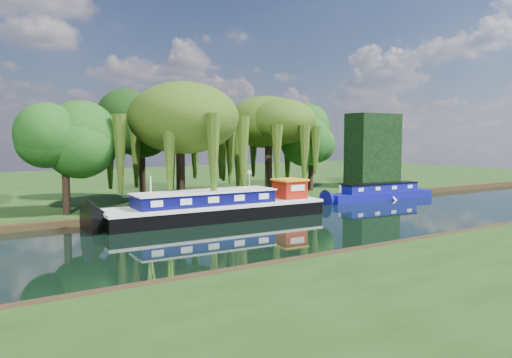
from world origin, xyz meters
TOP-DOWN VIEW (x-y plane):
  - ground at (0.00, 0.00)m, footprint 120.00×120.00m
  - far_bank at (0.00, 34.00)m, footprint 120.00×52.00m
  - dutch_barge at (-5.30, 5.40)m, footprint 16.44×4.28m
  - narrowboat at (12.89, 7.02)m, footprint 11.63×2.73m
  - red_dinghy at (-10.07, 6.55)m, footprint 3.73×2.96m
  - white_cruiser at (13.45, 6.76)m, footprint 2.60×2.27m
  - willow_left at (-5.85, 10.68)m, footprint 7.74×7.74m
  - willow_right at (4.53, 13.49)m, footprint 6.96×6.96m
  - tree_far_left at (-14.54, 10.88)m, footprint 4.82×4.82m
  - tree_far_mid at (-6.13, 18.66)m, footprint 5.44×5.44m
  - tree_far_right at (9.84, 13.66)m, footprint 4.57×4.57m
  - conifer_hedge at (19.00, 14.00)m, footprint 6.00×3.00m
  - lamppost at (0.50, 10.50)m, footprint 0.36×0.36m
  - mooring_posts at (-0.50, 8.40)m, footprint 19.16×0.16m
  - reeds_near at (6.87, -7.57)m, footprint 33.70×1.50m

SIDE VIEW (x-z plane):
  - ground at x=0.00m, z-range 0.00..0.00m
  - red_dinghy at x=-10.07m, z-range -0.35..0.35m
  - white_cruiser at x=13.45m, z-range -0.67..0.67m
  - far_bank at x=0.00m, z-range 0.00..0.45m
  - reeds_near at x=6.87m, z-range 0.00..1.10m
  - narrowboat at x=12.89m, z-range -0.24..1.44m
  - dutch_barge at x=-5.30m, z-range -0.87..2.57m
  - mooring_posts at x=-0.50m, z-range 0.45..1.45m
  - lamppost at x=0.50m, z-range 1.14..3.70m
  - conifer_hedge at x=19.00m, z-range 0.45..8.45m
  - tree_far_right at x=9.84m, z-range 1.86..9.34m
  - tree_far_left at x=-14.54m, z-range 1.89..9.65m
  - tree_far_mid at x=-6.13m, z-range 2.13..11.04m
  - willow_right at x=4.53m, z-range 2.40..10.88m
  - willow_left at x=-5.85m, z-range 2.55..11.83m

